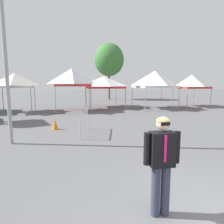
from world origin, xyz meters
name	(u,v)px	position (x,y,z in m)	size (l,w,h in m)	color
canopy_tent_behind_right	(15,81)	(-5.18, 15.64, 2.59)	(2.84, 2.84, 3.19)	#9E9EA3
canopy_tent_far_right	(72,77)	(-0.67, 14.93, 2.87)	(3.02, 3.02, 3.61)	#9E9EA3
canopy_tent_left_of_center	(104,82)	(2.67, 16.73, 2.47)	(3.72, 3.72, 3.05)	#9E9EA3
canopy_tent_behind_center	(155,79)	(6.95, 14.35, 2.76)	(3.58, 3.58, 3.54)	#9E9EA3
canopy_tent_center	(192,82)	(11.44, 14.73, 2.55)	(2.99, 2.99, 3.26)	#9E9EA3
person_foreground	(162,159)	(-0.75, 0.56, 1.03)	(0.64, 0.30, 1.78)	#33384C
tree_behind_tents_right	(109,60)	(6.11, 26.34, 5.85)	(4.34, 4.34, 8.25)	brown
crowd_barrier_mid_lot	(84,118)	(-1.04, 6.74, 0.75)	(0.76, 1.99, 1.08)	#B7BABF
traffic_cone_lot_center	(156,135)	(1.55, 4.69, 0.24)	(0.32, 0.32, 0.49)	orange
traffic_cone_near_barrier	(55,124)	(-2.33, 8.07, 0.27)	(0.32, 0.32, 0.55)	orange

